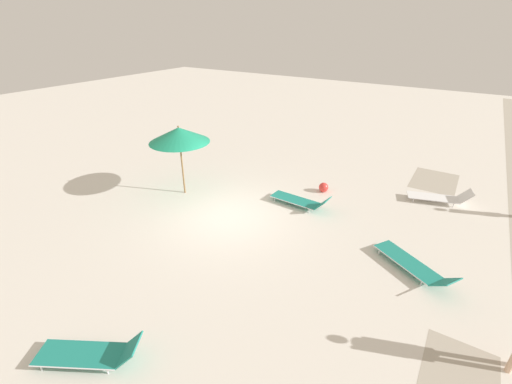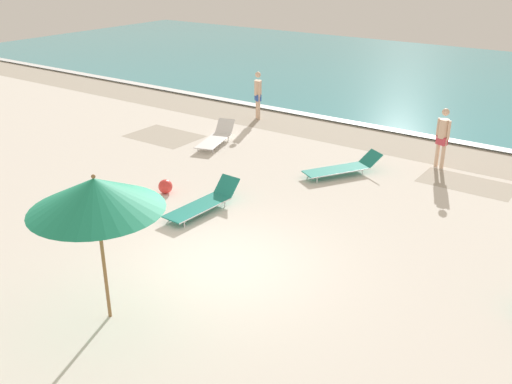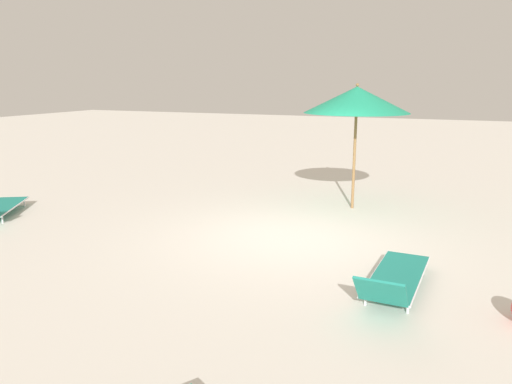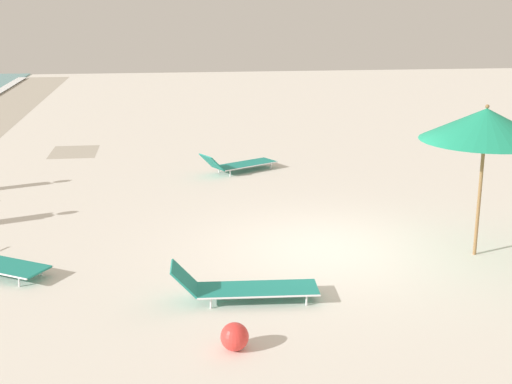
% 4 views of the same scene
% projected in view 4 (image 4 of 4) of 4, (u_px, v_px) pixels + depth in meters
% --- Properties ---
extents(ground_plane, '(60.00, 60.00, 0.16)m').
position_uv_depth(ground_plane, '(330.00, 254.00, 12.86)').
color(ground_plane, silver).
extents(beach_umbrella, '(2.21, 2.21, 2.67)m').
position_uv_depth(beach_umbrella, '(486.00, 125.00, 11.98)').
color(beach_umbrella, olive).
rests_on(beach_umbrella, ground_plane).
extents(sun_lounger_under_umbrella, '(1.54, 2.10, 0.57)m').
position_uv_depth(sun_lounger_under_umbrella, '(238.00, 164.00, 18.32)').
color(sun_lounger_under_umbrella, '#1E8475').
rests_on(sun_lounger_under_umbrella, ground_plane).
extents(sun_lounger_near_water_right, '(0.72, 2.22, 0.59)m').
position_uv_depth(sun_lounger_near_water_right, '(243.00, 287.00, 10.66)').
color(sun_lounger_near_water_right, '#1E8475').
rests_on(sun_lounger_near_water_right, ground_plane).
extents(beach_ball, '(0.37, 0.37, 0.37)m').
position_uv_depth(beach_ball, '(235.00, 337.00, 9.19)').
color(beach_ball, red).
rests_on(beach_ball, ground_plane).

